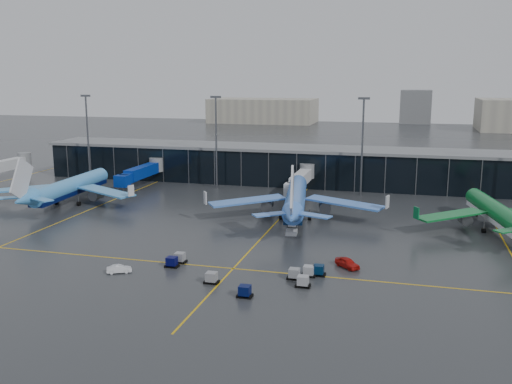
% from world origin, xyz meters
% --- Properties ---
extents(ground, '(600.00, 600.00, 0.00)m').
position_xyz_m(ground, '(0.00, 0.00, 0.00)').
color(ground, '#282B2D').
rests_on(ground, ground).
extents(terminal_pier, '(142.00, 17.00, 10.70)m').
position_xyz_m(terminal_pier, '(0.00, 62.00, 5.42)').
color(terminal_pier, black).
rests_on(terminal_pier, ground).
extents(jet_bridges, '(94.00, 27.50, 7.20)m').
position_xyz_m(jet_bridges, '(-35.00, 42.99, 4.55)').
color(jet_bridges, '#595B60').
rests_on(jet_bridges, ground).
extents(flood_masts, '(203.00, 0.50, 25.50)m').
position_xyz_m(flood_masts, '(5.00, 50.00, 13.81)').
color(flood_masts, '#595B60').
rests_on(flood_masts, ground).
extents(distant_hangars, '(260.00, 71.00, 22.00)m').
position_xyz_m(distant_hangars, '(49.94, 270.08, 8.79)').
color(distant_hangars, '#B2AD99').
rests_on(distant_hangars, ground).
extents(taxi_lines, '(220.00, 120.00, 0.02)m').
position_xyz_m(taxi_lines, '(10.00, 10.61, 0.01)').
color(taxi_lines, gold).
rests_on(taxi_lines, ground).
extents(airliner_arkefly, '(40.67, 45.64, 13.35)m').
position_xyz_m(airliner_arkefly, '(-42.94, 21.40, 6.68)').
color(airliner_arkefly, '#4498E0').
rests_on(airliner_arkefly, ground).
extents(airliner_klm_near, '(46.70, 51.32, 14.01)m').
position_xyz_m(airliner_klm_near, '(13.14, 21.56, 7.01)').
color(airliner_klm_near, '#447DDF').
rests_on(airliner_klm_near, ground).
extents(airliner_aer_lingus, '(42.29, 46.19, 12.37)m').
position_xyz_m(airliner_aer_lingus, '(54.30, 21.18, 6.18)').
color(airliner_aer_lingus, '#0D702D').
rests_on(airliner_aer_lingus, ground).
extents(baggage_carts, '(26.05, 13.37, 1.70)m').
position_xyz_m(baggage_carts, '(14.24, -18.42, 0.76)').
color(baggage_carts, black).
rests_on(baggage_carts, ground).
extents(mobile_airstair, '(2.60, 3.46, 3.45)m').
position_xyz_m(mobile_airstair, '(15.04, 7.69, 0.77)').
color(mobile_airstair, white).
rests_on(mobile_airstair, ground).
extents(service_van_red, '(4.75, 4.71, 1.63)m').
position_xyz_m(service_van_red, '(27.87, -9.71, 0.81)').
color(service_van_red, '#B3120D').
rests_on(service_van_red, ground).
extents(service_van_white, '(4.07, 2.99, 1.28)m').
position_xyz_m(service_van_white, '(-6.92, -21.63, 0.64)').
color(service_van_white, silver).
rests_on(service_van_white, ground).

